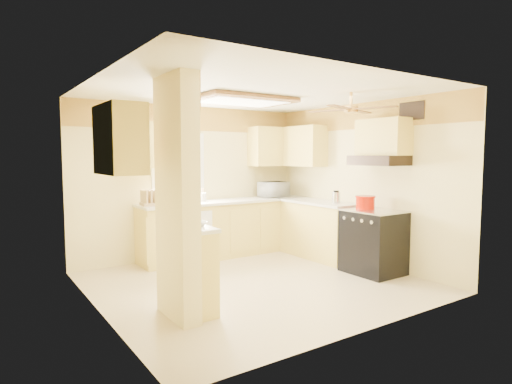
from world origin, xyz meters
TOP-DOWN VIEW (x-y plane):
  - floor at (0.00, 0.00)m, footprint 4.00×4.00m
  - ceiling at (0.00, 0.00)m, footprint 4.00×4.00m
  - wall_back at (0.00, 1.90)m, footprint 4.00×0.00m
  - wall_front at (0.00, -1.90)m, footprint 4.00×0.00m
  - wall_left at (-2.00, 0.00)m, footprint 0.00×3.80m
  - wall_right at (2.00, 0.00)m, footprint 0.00×3.80m
  - wallpaper_border at (0.00, 1.88)m, footprint 4.00×0.02m
  - partition_column at (-1.35, -0.55)m, footprint 0.20×0.70m
  - partition_ledge at (-1.13, -0.55)m, footprint 0.25×0.55m
  - ledge_top at (-1.13, -0.55)m, footprint 0.28×0.58m
  - lower_cabinets_back at (0.50, 1.60)m, footprint 3.00×0.60m
  - lower_cabinets_right at (1.70, 0.60)m, footprint 0.60×1.40m
  - countertop_back at (0.50, 1.59)m, footprint 3.04×0.64m
  - countertop_right at (1.69, 0.60)m, footprint 0.64×1.44m
  - dishwasher_panel at (-0.25, 1.29)m, footprint 0.58×0.02m
  - window at (-0.25, 1.89)m, footprint 0.92×0.02m
  - upper_cab_back_left at (-0.85, 1.72)m, footprint 0.60×0.35m
  - upper_cab_back_right at (1.55, 1.72)m, footprint 0.90×0.35m
  - upper_cab_right at (1.82, 1.25)m, footprint 0.35×1.00m
  - upper_cab_left_wall at (-1.82, -0.25)m, footprint 0.35×0.75m
  - upper_cab_over_stove at (1.82, -0.55)m, footprint 0.35×0.76m
  - stove at (1.67, -0.55)m, footprint 0.68×0.77m
  - range_hood at (1.74, -0.55)m, footprint 0.50×0.76m
  - poster_menu at (-1.24, -0.55)m, footprint 0.02×0.42m
  - poster_nashville at (-1.24, -0.55)m, footprint 0.02×0.42m
  - ceiling_light_panel at (0.10, 0.50)m, footprint 1.35×0.95m
  - ceiling_fan at (1.00, -0.70)m, footprint 1.15×1.15m
  - vent_grate at (1.98, -0.90)m, footprint 0.02×0.40m
  - microwave at (1.46, 1.58)m, footprint 0.51×0.36m
  - bowl at (-1.10, -0.52)m, footprint 0.22×0.22m
  - dutch_oven at (1.66, -0.40)m, footprint 0.29×0.29m
  - kettle at (1.69, 0.23)m, footprint 0.13×0.13m
  - dish_rack at (-0.78, 1.57)m, footprint 0.43×0.34m
  - utensil_crock at (0.08, 1.66)m, footprint 0.11×0.11m

SIDE VIEW (x-z plane):
  - floor at x=0.00m, z-range 0.00..0.00m
  - dishwasher_panel at x=-0.25m, z-range 0.03..0.83m
  - partition_ledge at x=-1.13m, z-range 0.00..0.90m
  - lower_cabinets_back at x=0.50m, z-range 0.00..0.90m
  - lower_cabinets_right at x=1.70m, z-range 0.00..0.90m
  - stove at x=1.67m, z-range 0.00..0.92m
  - ledge_top at x=-1.13m, z-range 0.90..0.94m
  - countertop_back at x=0.50m, z-range 0.90..0.94m
  - countertop_right at x=1.69m, z-range 0.90..0.94m
  - bowl at x=-1.10m, z-range 0.94..0.99m
  - utensil_crock at x=0.08m, z-range 0.90..1.12m
  - dutch_oven at x=1.66m, z-range 0.92..1.11m
  - dish_rack at x=-0.78m, z-range 0.91..1.14m
  - kettle at x=1.69m, z-range 0.93..1.13m
  - microwave at x=1.46m, z-range 0.94..1.22m
  - poster_nashville at x=-1.24m, z-range 0.92..1.48m
  - wall_back at x=0.00m, z-range -0.75..3.25m
  - wall_front at x=0.00m, z-range -0.75..3.25m
  - wall_left at x=-2.00m, z-range -0.65..3.15m
  - wall_right at x=2.00m, z-range -0.65..3.15m
  - partition_column at x=-1.35m, z-range 0.00..2.50m
  - window at x=-0.25m, z-range 1.04..2.06m
  - range_hood at x=1.74m, z-range 1.55..1.69m
  - upper_cab_back_left at x=-0.85m, z-range 1.50..2.20m
  - upper_cab_back_right at x=1.55m, z-range 1.50..2.20m
  - upper_cab_right at x=1.82m, z-range 1.50..2.20m
  - upper_cab_left_wall at x=-1.82m, z-range 1.50..2.20m
  - poster_menu at x=-1.24m, z-range 1.57..2.14m
  - upper_cab_over_stove at x=1.82m, z-range 1.69..2.21m
  - ceiling_fan at x=1.00m, z-range 2.16..2.42m
  - wallpaper_border at x=0.00m, z-range 2.10..2.50m
  - vent_grate at x=1.98m, z-range 2.17..2.42m
  - ceiling_light_panel at x=0.10m, z-range 2.42..2.49m
  - ceiling at x=0.00m, z-range 2.50..2.50m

